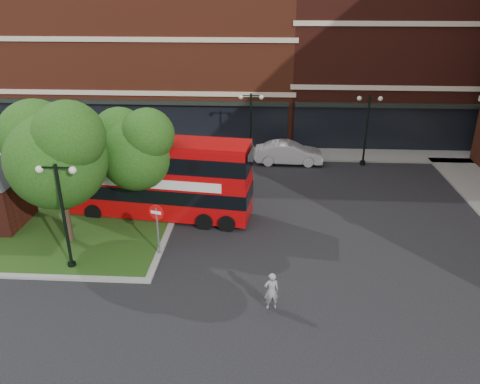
# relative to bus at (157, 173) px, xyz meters

# --- Properties ---
(ground) EXTENTS (120.00, 120.00, 0.00)m
(ground) POSITION_rel_bus_xyz_m (2.67, -5.75, -2.50)
(ground) COLOR black
(ground) RESTS_ON ground
(pavement_far) EXTENTS (44.00, 3.00, 0.12)m
(pavement_far) POSITION_rel_bus_xyz_m (2.67, 10.75, -2.44)
(pavement_far) COLOR slate
(pavement_far) RESTS_ON ground
(terrace_far_left) EXTENTS (26.00, 12.00, 14.00)m
(terrace_far_left) POSITION_rel_bus_xyz_m (-5.33, 18.25, 4.50)
(terrace_far_left) COLOR maroon
(terrace_far_left) RESTS_ON ground
(terrace_far_right) EXTENTS (18.00, 12.00, 16.00)m
(terrace_far_right) POSITION_rel_bus_xyz_m (16.67, 18.25, 5.50)
(terrace_far_right) COLOR #471911
(terrace_far_right) RESTS_ON ground
(traffic_island) EXTENTS (12.60, 7.60, 0.15)m
(traffic_island) POSITION_rel_bus_xyz_m (-5.33, -2.75, -2.44)
(traffic_island) COLOR gray
(traffic_island) RESTS_ON ground
(tree_island_west) EXTENTS (5.40, 4.71, 7.21)m
(tree_island_west) POSITION_rel_bus_xyz_m (-3.92, -3.17, 2.29)
(tree_island_west) COLOR #2D2116
(tree_island_west) RESTS_ON ground
(tree_island_east) EXTENTS (4.46, 3.90, 6.29)m
(tree_island_east) POSITION_rel_bus_xyz_m (-0.90, -0.68, 1.74)
(tree_island_east) COLOR #2D2116
(tree_island_east) RESTS_ON ground
(lamp_island) EXTENTS (1.72, 0.36, 5.00)m
(lamp_island) POSITION_rel_bus_xyz_m (-2.83, -5.55, 0.32)
(lamp_island) COLOR black
(lamp_island) RESTS_ON ground
(lamp_far_left) EXTENTS (1.72, 0.36, 5.00)m
(lamp_far_left) POSITION_rel_bus_xyz_m (4.67, 8.75, 0.32)
(lamp_far_left) COLOR black
(lamp_far_left) RESTS_ON ground
(lamp_far_right) EXTENTS (1.72, 0.36, 5.00)m
(lamp_far_right) POSITION_rel_bus_xyz_m (12.67, 8.75, 0.32)
(lamp_far_right) COLOR black
(lamp_far_right) RESTS_ON ground
(bus) EXTENTS (10.20, 3.48, 3.82)m
(bus) POSITION_rel_bus_xyz_m (0.00, 0.00, 0.00)
(bus) COLOR #AE0609
(bus) RESTS_ON ground
(woman) EXTENTS (0.65, 0.50, 1.61)m
(woman) POSITION_rel_bus_xyz_m (6.10, -7.88, -1.70)
(woman) COLOR gray
(woman) RESTS_ON ground
(car_silver) EXTENTS (4.49, 2.25, 1.47)m
(car_silver) POSITION_rel_bus_xyz_m (-4.24, 8.75, -1.77)
(car_silver) COLOR #B9BCC1
(car_silver) RESTS_ON ground
(car_white) EXTENTS (4.79, 1.72, 1.57)m
(car_white) POSITION_rel_bus_xyz_m (7.40, 8.75, -1.72)
(car_white) COLOR white
(car_white) RESTS_ON ground
(no_entry_sign) EXTENTS (0.71, 0.28, 2.65)m
(no_entry_sign) POSITION_rel_bus_xyz_m (0.87, -4.25, -0.62)
(no_entry_sign) COLOR slate
(no_entry_sign) RESTS_ON ground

